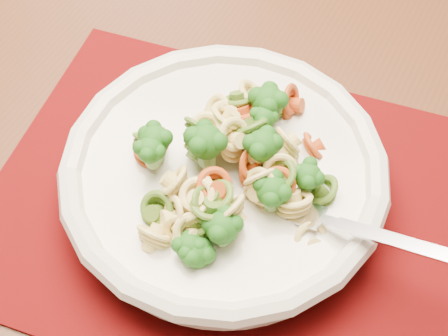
# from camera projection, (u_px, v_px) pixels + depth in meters

# --- Properties ---
(dining_table) EXTENTS (1.51, 1.15, 0.75)m
(dining_table) POSITION_uv_depth(u_px,v_px,m) (282.00, 217.00, 0.66)
(dining_table) COLOR #4B2515
(dining_table) RESTS_ON ground
(placemat) EXTENTS (0.43, 0.34, 0.00)m
(placemat) POSITION_uv_depth(u_px,v_px,m) (228.00, 204.00, 0.54)
(placemat) COLOR #4C0307
(placemat) RESTS_ON dining_table
(pasta_bowl) EXTENTS (0.27, 0.27, 0.05)m
(pasta_bowl) POSITION_uv_depth(u_px,v_px,m) (224.00, 174.00, 0.52)
(pasta_bowl) COLOR silver
(pasta_bowl) RESTS_ON placemat
(pasta_broccoli_heap) EXTENTS (0.23, 0.23, 0.06)m
(pasta_broccoli_heap) POSITION_uv_depth(u_px,v_px,m) (224.00, 164.00, 0.51)
(pasta_broccoli_heap) COLOR #EDCB75
(pasta_broccoli_heap) RESTS_ON pasta_bowl
(fork) EXTENTS (0.18, 0.07, 0.08)m
(fork) POSITION_uv_depth(u_px,v_px,m) (308.00, 215.00, 0.48)
(fork) COLOR silver
(fork) RESTS_ON pasta_bowl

